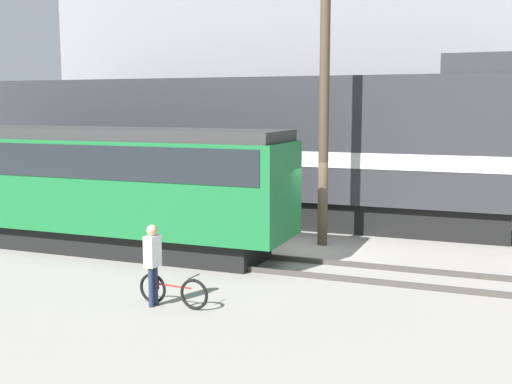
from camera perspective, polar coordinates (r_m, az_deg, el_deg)
ground_plane at (r=18.54m, az=3.68°, el=-5.35°), size 120.00×120.00×0.00m
track_near at (r=16.84m, az=1.77°, el=-6.43°), size 60.00×1.51×0.14m
track_far at (r=22.53m, az=7.02°, el=-2.85°), size 60.00×1.51×0.14m
building_backdrop at (r=29.63m, az=10.95°, el=8.75°), size 30.08×6.00×9.54m
freight_locomotive at (r=23.24m, az=-0.76°, el=4.01°), size 19.85×3.04×5.71m
streetcar at (r=19.42m, az=-15.55°, el=1.06°), size 12.88×2.54×3.54m
bicycle at (r=13.70m, az=-7.38°, el=-8.72°), size 1.68×0.44×0.72m
person at (r=13.60m, az=-9.18°, el=-5.70°), size 0.24×0.37×1.74m
utility_pole_left at (r=19.12m, az=6.11°, el=9.99°), size 0.30×0.30×9.91m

